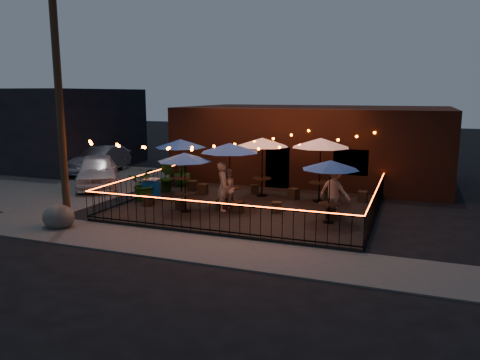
{
  "coord_description": "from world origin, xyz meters",
  "views": [
    {
      "loc": [
        6.29,
        -15.74,
        4.73
      ],
      "look_at": [
        -0.53,
        2.24,
        1.16
      ],
      "focal_mm": 35.0,
      "sensor_mm": 36.0,
      "label": 1
    }
  ],
  "objects_px": {
    "cafe_table_0": "(185,158)",
    "cooler": "(151,189)",
    "cafe_table_2": "(230,149)",
    "utility_pole": "(60,115)",
    "cafe_table_5": "(321,144)",
    "cafe_table_1": "(181,144)",
    "cafe_table_4": "(330,166)",
    "boulder": "(59,217)",
    "cafe_table_3": "(262,143)"
  },
  "relations": [
    {
      "from": "cafe_table_0",
      "to": "cooler",
      "type": "distance_m",
      "value": 3.29
    },
    {
      "from": "cafe_table_2",
      "to": "cooler",
      "type": "relative_size",
      "value": 2.89
    },
    {
      "from": "cafe_table_0",
      "to": "cooler",
      "type": "relative_size",
      "value": 2.89
    },
    {
      "from": "utility_pole",
      "to": "cafe_table_5",
      "type": "bearing_deg",
      "value": 38.81
    },
    {
      "from": "utility_pole",
      "to": "cooler",
      "type": "bearing_deg",
      "value": 78.08
    },
    {
      "from": "utility_pole",
      "to": "cafe_table_2",
      "type": "bearing_deg",
      "value": 41.08
    },
    {
      "from": "cafe_table_5",
      "to": "cooler",
      "type": "distance_m",
      "value": 7.61
    },
    {
      "from": "cafe_table_0",
      "to": "cafe_table_5",
      "type": "height_order",
      "value": "cafe_table_5"
    },
    {
      "from": "cafe_table_1",
      "to": "cafe_table_4",
      "type": "height_order",
      "value": "cafe_table_1"
    },
    {
      "from": "cafe_table_1",
      "to": "cafe_table_2",
      "type": "distance_m",
      "value": 3.24
    },
    {
      "from": "cafe_table_0",
      "to": "boulder",
      "type": "height_order",
      "value": "cafe_table_0"
    },
    {
      "from": "cafe_table_1",
      "to": "boulder",
      "type": "bearing_deg",
      "value": -107.24
    },
    {
      "from": "cafe_table_5",
      "to": "cooler",
      "type": "xyz_separation_m",
      "value": [
        -7.02,
        -2.1,
        -2.04
      ]
    },
    {
      "from": "cafe_table_2",
      "to": "cafe_table_4",
      "type": "height_order",
      "value": "cafe_table_2"
    },
    {
      "from": "cafe_table_4",
      "to": "cafe_table_3",
      "type": "bearing_deg",
      "value": 137.0
    },
    {
      "from": "cooler",
      "to": "boulder",
      "type": "distance_m",
      "value": 4.75
    },
    {
      "from": "cafe_table_2",
      "to": "cafe_table_5",
      "type": "xyz_separation_m",
      "value": [
        3.21,
        2.27,
        0.1
      ]
    },
    {
      "from": "cafe_table_1",
      "to": "cafe_table_4",
      "type": "bearing_deg",
      "value": -17.62
    },
    {
      "from": "cafe_table_3",
      "to": "boulder",
      "type": "height_order",
      "value": "cafe_table_3"
    },
    {
      "from": "cafe_table_5",
      "to": "boulder",
      "type": "height_order",
      "value": "cafe_table_5"
    },
    {
      "from": "cafe_table_4",
      "to": "cafe_table_0",
      "type": "bearing_deg",
      "value": -175.98
    },
    {
      "from": "utility_pole",
      "to": "cafe_table_5",
      "type": "xyz_separation_m",
      "value": [
        7.92,
        6.37,
        -1.35
      ]
    },
    {
      "from": "utility_pole",
      "to": "cooler",
      "type": "xyz_separation_m",
      "value": [
        0.9,
        4.26,
        -3.39
      ]
    },
    {
      "from": "cafe_table_3",
      "to": "cafe_table_2",
      "type": "bearing_deg",
      "value": -102.52
    },
    {
      "from": "cafe_table_0",
      "to": "cafe_table_3",
      "type": "relative_size",
      "value": 1.0
    },
    {
      "from": "cafe_table_3",
      "to": "cafe_table_4",
      "type": "xyz_separation_m",
      "value": [
        3.63,
        -3.39,
        -0.34
      ]
    },
    {
      "from": "cooler",
      "to": "cafe_table_4",
      "type": "bearing_deg",
      "value": -14.85
    },
    {
      "from": "boulder",
      "to": "cooler",
      "type": "bearing_deg",
      "value": 78.47
    },
    {
      "from": "cafe_table_0",
      "to": "cafe_table_1",
      "type": "bearing_deg",
      "value": 120.64
    },
    {
      "from": "cafe_table_0",
      "to": "cafe_table_5",
      "type": "bearing_deg",
      "value": 37.76
    },
    {
      "from": "cafe_table_4",
      "to": "cooler",
      "type": "bearing_deg",
      "value": 172.53
    },
    {
      "from": "cafe_table_0",
      "to": "cafe_table_3",
      "type": "xyz_separation_m",
      "value": [
        1.92,
        3.78,
        0.28
      ]
    },
    {
      "from": "cafe_table_3",
      "to": "utility_pole",
      "type": "bearing_deg",
      "value": -128.55
    },
    {
      "from": "utility_pole",
      "to": "cafe_table_2",
      "type": "height_order",
      "value": "utility_pole"
    },
    {
      "from": "cafe_table_0",
      "to": "cafe_table_5",
      "type": "relative_size",
      "value": 0.89
    },
    {
      "from": "cafe_table_0",
      "to": "cafe_table_3",
      "type": "bearing_deg",
      "value": 63.06
    },
    {
      "from": "utility_pole",
      "to": "cafe_table_1",
      "type": "distance_m",
      "value": 5.95
    },
    {
      "from": "cafe_table_1",
      "to": "cafe_table_2",
      "type": "relative_size",
      "value": 1.12
    },
    {
      "from": "boulder",
      "to": "cafe_table_2",
      "type": "bearing_deg",
      "value": 43.35
    },
    {
      "from": "cafe_table_1",
      "to": "cooler",
      "type": "relative_size",
      "value": 3.23
    },
    {
      "from": "utility_pole",
      "to": "cafe_table_0",
      "type": "xyz_separation_m",
      "value": [
        3.34,
        2.83,
        -1.72
      ]
    },
    {
      "from": "cafe_table_3",
      "to": "boulder",
      "type": "bearing_deg",
      "value": -127.23
    },
    {
      "from": "cafe_table_1",
      "to": "cafe_table_5",
      "type": "height_order",
      "value": "cafe_table_5"
    },
    {
      "from": "utility_pole",
      "to": "cafe_table_4",
      "type": "relative_size",
      "value": 3.53
    },
    {
      "from": "cafe_table_2",
      "to": "cafe_table_5",
      "type": "bearing_deg",
      "value": 35.21
    },
    {
      "from": "cafe_table_2",
      "to": "boulder",
      "type": "height_order",
      "value": "cafe_table_2"
    },
    {
      "from": "cafe_table_3",
      "to": "cafe_table_4",
      "type": "height_order",
      "value": "cafe_table_3"
    },
    {
      "from": "cafe_table_0",
      "to": "cafe_table_5",
      "type": "xyz_separation_m",
      "value": [
        4.58,
        3.54,
        0.37
      ]
    },
    {
      "from": "cafe_table_3",
      "to": "boulder",
      "type": "xyz_separation_m",
      "value": [
        -5.31,
        -6.99,
        -2.16
      ]
    },
    {
      "from": "cafe_table_4",
      "to": "boulder",
      "type": "xyz_separation_m",
      "value": [
        -8.94,
        -3.6,
        -1.82
      ]
    }
  ]
}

